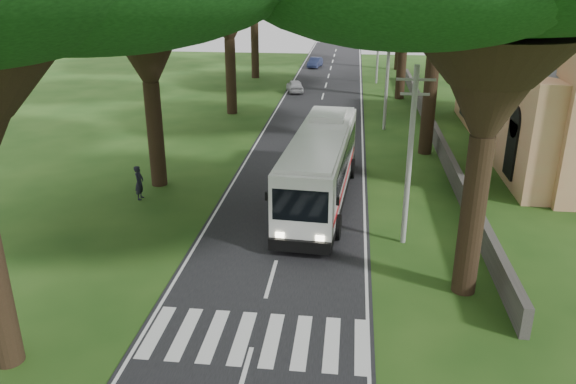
% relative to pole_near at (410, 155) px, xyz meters
% --- Properties ---
extents(ground, '(140.00, 140.00, 0.00)m').
position_rel_pole_near_xyz_m(ground, '(-5.50, -6.00, -4.18)').
color(ground, '#1C3F12').
rests_on(ground, ground).
extents(road, '(8.00, 120.00, 0.04)m').
position_rel_pole_near_xyz_m(road, '(-5.50, 19.00, -4.17)').
color(road, black).
rests_on(road, ground).
extents(crosswalk, '(8.00, 3.00, 0.01)m').
position_rel_pole_near_xyz_m(crosswalk, '(-5.50, -8.00, -4.18)').
color(crosswalk, silver).
rests_on(crosswalk, ground).
extents(property_wall, '(0.35, 50.00, 1.20)m').
position_rel_pole_near_xyz_m(property_wall, '(3.50, 18.00, -3.58)').
color(property_wall, '#383533').
rests_on(property_wall, ground).
extents(pole_near, '(1.60, 0.24, 8.00)m').
position_rel_pole_near_xyz_m(pole_near, '(0.00, 0.00, 0.00)').
color(pole_near, gray).
rests_on(pole_near, ground).
extents(pole_mid, '(1.60, 0.24, 8.00)m').
position_rel_pole_near_xyz_m(pole_mid, '(0.00, 20.00, 0.00)').
color(pole_mid, gray).
rests_on(pole_mid, ground).
extents(pole_far, '(1.60, 0.24, 8.00)m').
position_rel_pole_near_xyz_m(pole_far, '(0.00, 40.00, 0.00)').
color(pole_far, gray).
rests_on(pole_far, ground).
extents(coach_bus, '(3.74, 13.16, 3.83)m').
position_rel_pole_near_xyz_m(coach_bus, '(-4.08, 4.45, -2.12)').
color(coach_bus, white).
rests_on(coach_bus, ground).
extents(distant_car_a, '(2.29, 3.92, 1.25)m').
position_rel_pole_near_xyz_m(distant_car_a, '(-8.50, 33.91, -3.52)').
color(distant_car_a, '#B0AFB4').
rests_on(distant_car_a, road).
extents(distant_car_b, '(1.91, 3.91, 1.24)m').
position_rel_pole_near_xyz_m(distant_car_b, '(-7.59, 50.48, -3.53)').
color(distant_car_b, navy).
rests_on(distant_car_b, road).
extents(pedestrian, '(0.45, 0.69, 1.88)m').
position_rel_pole_near_xyz_m(pedestrian, '(-13.79, 3.71, -3.24)').
color(pedestrian, black).
rests_on(pedestrian, ground).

